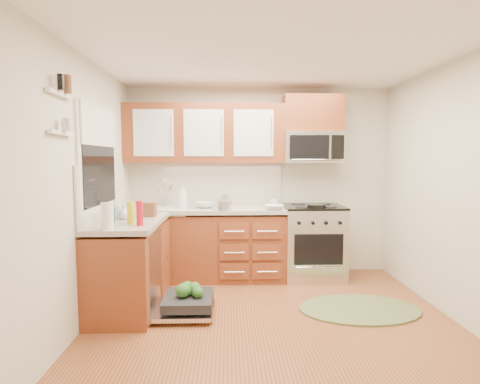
{
  "coord_description": "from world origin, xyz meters",
  "views": [
    {
      "loc": [
        -0.42,
        -3.34,
        1.55
      ],
      "look_at": [
        -0.29,
        0.85,
        1.18
      ],
      "focal_mm": 28.0,
      "sensor_mm": 36.0,
      "label": 1
    }
  ],
  "objects_px": {
    "range": "(313,242)",
    "sink": "(163,218)",
    "microwave": "(312,148)",
    "skillet": "(316,206)",
    "bowl_b": "(205,205)",
    "cup": "(274,203)",
    "paper_towel_roll": "(107,216)",
    "rug": "(359,309)",
    "dishwasher": "(185,304)",
    "cutting_board": "(274,206)",
    "stock_pot": "(224,205)",
    "bowl_a": "(274,207)",
    "upper_cabinets": "(205,134)"
  },
  "relations": [
    {
      "from": "stock_pot",
      "to": "rug",
      "type": "bearing_deg",
      "value": -31.73
    },
    {
      "from": "range",
      "to": "dishwasher",
      "type": "xyz_separation_m",
      "value": [
        -1.54,
        -1.13,
        -0.38
      ]
    },
    {
      "from": "range",
      "to": "sink",
      "type": "xyz_separation_m",
      "value": [
        -1.93,
        -0.01,
        0.33
      ]
    },
    {
      "from": "range",
      "to": "paper_towel_roll",
      "type": "relative_size",
      "value": 3.98
    },
    {
      "from": "range",
      "to": "cutting_board",
      "type": "height_order",
      "value": "range"
    },
    {
      "from": "cup",
      "to": "dishwasher",
      "type": "bearing_deg",
      "value": -129.23
    },
    {
      "from": "microwave",
      "to": "dishwasher",
      "type": "height_order",
      "value": "microwave"
    },
    {
      "from": "sink",
      "to": "rug",
      "type": "relative_size",
      "value": 0.5
    },
    {
      "from": "range",
      "to": "bowl_b",
      "type": "height_order",
      "value": "bowl_b"
    },
    {
      "from": "stock_pot",
      "to": "bowl_a",
      "type": "bearing_deg",
      "value": 2.73
    },
    {
      "from": "upper_cabinets",
      "to": "microwave",
      "type": "bearing_deg",
      "value": -1.02
    },
    {
      "from": "dishwasher",
      "to": "rug",
      "type": "relative_size",
      "value": 0.56
    },
    {
      "from": "skillet",
      "to": "cup",
      "type": "xyz_separation_m",
      "value": [
        -0.48,
        0.36,
        0.0
      ]
    },
    {
      "from": "cup",
      "to": "range",
      "type": "bearing_deg",
      "value": -17.78
    },
    {
      "from": "dishwasher",
      "to": "bowl_a",
      "type": "bearing_deg",
      "value": 43.25
    },
    {
      "from": "bowl_a",
      "to": "rug",
      "type": "bearing_deg",
      "value": -49.15
    },
    {
      "from": "skillet",
      "to": "cutting_board",
      "type": "height_order",
      "value": "skillet"
    },
    {
      "from": "rug",
      "to": "stock_pot",
      "type": "distance_m",
      "value": 1.92
    },
    {
      "from": "bowl_a",
      "to": "bowl_b",
      "type": "distance_m",
      "value": 0.89
    },
    {
      "from": "cup",
      "to": "paper_towel_roll",
      "type": "bearing_deg",
      "value": -136.35
    },
    {
      "from": "cutting_board",
      "to": "bowl_a",
      "type": "height_order",
      "value": "bowl_a"
    },
    {
      "from": "rug",
      "to": "bowl_b",
      "type": "xyz_separation_m",
      "value": [
        -1.65,
        1.09,
        0.95
      ]
    },
    {
      "from": "sink",
      "to": "microwave",
      "type": "bearing_deg",
      "value": 3.85
    },
    {
      "from": "microwave",
      "to": "stock_pot",
      "type": "xyz_separation_m",
      "value": [
        -1.16,
        -0.33,
        -0.72
      ]
    },
    {
      "from": "stock_pot",
      "to": "skillet",
      "type": "bearing_deg",
      "value": 0.14
    },
    {
      "from": "range",
      "to": "upper_cabinets",
      "type": "bearing_deg",
      "value": 174.11
    },
    {
      "from": "skillet",
      "to": "bowl_b",
      "type": "height_order",
      "value": "bowl_b"
    },
    {
      "from": "rug",
      "to": "cutting_board",
      "type": "bearing_deg",
      "value": 121.95
    },
    {
      "from": "upper_cabinets",
      "to": "range",
      "type": "height_order",
      "value": "upper_cabinets"
    },
    {
      "from": "microwave",
      "to": "stock_pot",
      "type": "distance_m",
      "value": 1.4
    },
    {
      "from": "range",
      "to": "bowl_b",
      "type": "bearing_deg",
      "value": 179.5
    },
    {
      "from": "bowl_b",
      "to": "cup",
      "type": "distance_m",
      "value": 0.92
    },
    {
      "from": "microwave",
      "to": "skillet",
      "type": "height_order",
      "value": "microwave"
    },
    {
      "from": "dishwasher",
      "to": "paper_towel_roll",
      "type": "xyz_separation_m",
      "value": [
        -0.63,
        -0.32,
        0.94
      ]
    },
    {
      "from": "paper_towel_roll",
      "to": "bowl_a",
      "type": "bearing_deg",
      "value": 37.69
    },
    {
      "from": "range",
      "to": "dishwasher",
      "type": "height_order",
      "value": "range"
    },
    {
      "from": "paper_towel_roll",
      "to": "bowl_a",
      "type": "height_order",
      "value": "paper_towel_roll"
    },
    {
      "from": "sink",
      "to": "skillet",
      "type": "relative_size",
      "value": 2.77
    },
    {
      "from": "sink",
      "to": "cup",
      "type": "height_order",
      "value": "cup"
    },
    {
      "from": "rug",
      "to": "range",
      "type": "bearing_deg",
      "value": 102.95
    },
    {
      "from": "sink",
      "to": "stock_pot",
      "type": "bearing_deg",
      "value": -14.54
    },
    {
      "from": "stock_pot",
      "to": "bowl_b",
      "type": "height_order",
      "value": "stock_pot"
    },
    {
      "from": "microwave",
      "to": "cutting_board",
      "type": "bearing_deg",
      "value": 180.0
    },
    {
      "from": "range",
      "to": "microwave",
      "type": "bearing_deg",
      "value": 90.0
    },
    {
      "from": "sink",
      "to": "skillet",
      "type": "height_order",
      "value": "skillet"
    },
    {
      "from": "stock_pot",
      "to": "bowl_a",
      "type": "xyz_separation_m",
      "value": [
        0.63,
        0.03,
        -0.03
      ]
    },
    {
      "from": "microwave",
      "to": "sink",
      "type": "relative_size",
      "value": 1.23
    },
    {
      "from": "range",
      "to": "bowl_b",
      "type": "relative_size",
      "value": 3.91
    },
    {
      "from": "bowl_b",
      "to": "cutting_board",
      "type": "bearing_deg",
      "value": 6.83
    },
    {
      "from": "cutting_board",
      "to": "skillet",
      "type": "bearing_deg",
      "value": -33.72
    }
  ]
}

